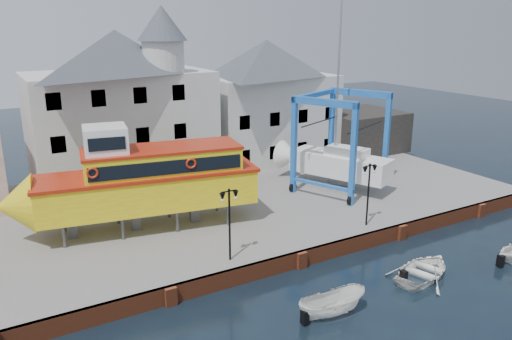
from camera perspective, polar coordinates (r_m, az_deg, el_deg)
ground at (r=29.76m, az=5.14°, el=-11.05°), size 140.00×140.00×0.00m
hardstanding at (r=38.29m, az=-4.29°, el=-3.75°), size 44.00×22.00×1.00m
quay_wall at (r=29.61m, az=5.05°, el=-10.12°), size 44.00×0.47×1.00m
building_white_main at (r=41.72m, az=-15.07°, el=7.14°), size 14.00×8.30×14.00m
building_white_right at (r=47.77m, az=1.17°, el=7.93°), size 12.00×8.00×11.20m
shed_dark at (r=52.68m, az=11.68°, el=4.43°), size 8.00×7.00×4.00m
lamp_post_left at (r=27.11m, az=-3.08°, el=-4.18°), size 1.12×0.32×4.20m
lamp_post_right at (r=32.58m, az=12.81°, el=-0.98°), size 1.12×0.32×4.20m
tour_boat at (r=32.06m, az=-13.81°, el=-1.26°), size 16.05×6.25×6.82m
travel_lift at (r=40.23m, az=8.52°, el=1.46°), size 8.29×9.75×14.47m
motorboat_a at (r=25.67m, az=8.60°, el=-16.07°), size 3.77×1.81×1.40m
motorboat_b at (r=30.29m, az=18.60°, el=-11.41°), size 5.29×4.42×0.94m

